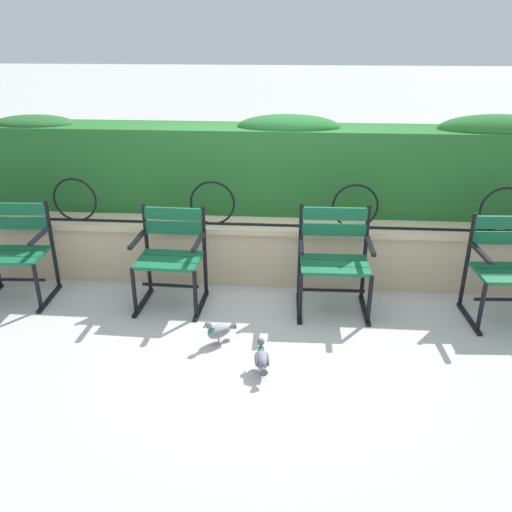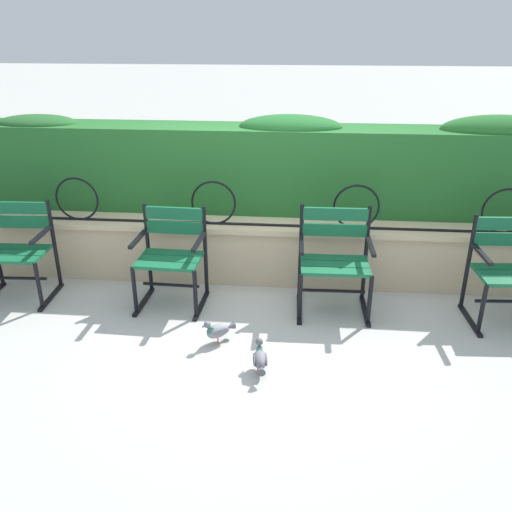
{
  "view_description": "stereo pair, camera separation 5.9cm",
  "coord_description": "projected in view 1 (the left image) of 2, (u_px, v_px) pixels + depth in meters",
  "views": [
    {
      "loc": [
        0.31,
        -3.94,
        2.31
      ],
      "look_at": [
        0.0,
        0.06,
        0.55
      ],
      "focal_mm": 37.36,
      "sensor_mm": 36.0,
      "label": 1
    },
    {
      "loc": [
        0.36,
        -3.94,
        2.31
      ],
      "look_at": [
        0.0,
        0.06,
        0.55
      ],
      "focal_mm": 37.36,
      "sensor_mm": 36.0,
      "label": 2
    }
  ],
  "objects": [
    {
      "name": "park_chair_centre_left",
      "position": [
        171.0,
        255.0,
        4.63
      ],
      "size": [
        0.59,
        0.54,
        0.86
      ],
      "color": "#145B38",
      "rests_on": "ground"
    },
    {
      "name": "park_chair_leftmost",
      "position": [
        14.0,
        249.0,
        4.74
      ],
      "size": [
        0.63,
        0.55,
        0.86
      ],
      "color": "#145B38",
      "rests_on": "ground"
    },
    {
      "name": "iron_arch_fence",
      "position": [
        222.0,
        207.0,
        4.9
      ],
      "size": [
        7.08,
        0.02,
        0.42
      ],
      "color": "black",
      "rests_on": "stone_wall"
    },
    {
      "name": "park_chair_centre_right",
      "position": [
        334.0,
        258.0,
        4.54
      ],
      "size": [
        0.62,
        0.53,
        0.89
      ],
      "color": "#145B38",
      "rests_on": "ground"
    },
    {
      "name": "pigeon_near_chairs",
      "position": [
        219.0,
        330.0,
        4.15
      ],
      "size": [
        0.24,
        0.23,
        0.22
      ],
      "color": "gray",
      "rests_on": "ground"
    },
    {
      "name": "pigeon_far_side",
      "position": [
        262.0,
        359.0,
        3.8
      ],
      "size": [
        0.13,
        0.29,
        0.22
      ],
      "color": "slate",
      "rests_on": "ground"
    },
    {
      "name": "stone_wall",
      "position": [
        262.0,
        251.0,
        5.13
      ],
      "size": [
        7.62,
        0.41,
        0.58
      ],
      "color": "tan",
      "rests_on": "ground"
    },
    {
      "name": "ground_plane",
      "position": [
        255.0,
        318.0,
        4.55
      ],
      "size": [
        60.0,
        60.0,
        0.0
      ],
      "primitive_type": "plane",
      "color": "#ADADA8"
    },
    {
      "name": "park_chair_rightmost",
      "position": [
        507.0,
        267.0,
        4.4
      ],
      "size": [
        0.6,
        0.55,
        0.87
      ],
      "color": "#145B38",
      "rests_on": "ground"
    },
    {
      "name": "hedge_row",
      "position": [
        271.0,
        165.0,
        5.23
      ],
      "size": [
        7.47,
        0.54,
        0.96
      ],
      "color": "#236028",
      "rests_on": "stone_wall"
    }
  ]
}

